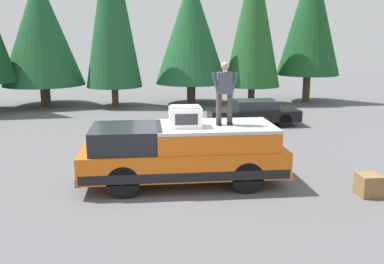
{
  "coord_description": "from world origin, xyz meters",
  "views": [
    {
      "loc": [
        -10.85,
        0.35,
        3.95
      ],
      "look_at": [
        0.71,
        -0.91,
        1.35
      ],
      "focal_mm": 39.4,
      "sensor_mm": 36.0,
      "label": 1
    }
  ],
  "objects_px": {
    "pickup_truck": "(183,153)",
    "wooden_crate": "(369,185)",
    "person_on_truck_bed": "(225,92)",
    "compressor_unit": "(185,117)",
    "parked_car_black": "(254,113)"
  },
  "relations": [
    {
      "from": "parked_car_black",
      "to": "person_on_truck_bed",
      "type": "bearing_deg",
      "value": 159.76
    },
    {
      "from": "pickup_truck",
      "to": "person_on_truck_bed",
      "type": "height_order",
      "value": "person_on_truck_bed"
    },
    {
      "from": "pickup_truck",
      "to": "compressor_unit",
      "type": "height_order",
      "value": "compressor_unit"
    },
    {
      "from": "person_on_truck_bed",
      "to": "compressor_unit",
      "type": "bearing_deg",
      "value": 99.8
    },
    {
      "from": "wooden_crate",
      "to": "person_on_truck_bed",
      "type": "bearing_deg",
      "value": 68.1
    },
    {
      "from": "pickup_truck",
      "to": "wooden_crate",
      "type": "xyz_separation_m",
      "value": [
        -1.42,
        -4.64,
        -0.59
      ]
    },
    {
      "from": "compressor_unit",
      "to": "person_on_truck_bed",
      "type": "distance_m",
      "value": 1.26
    },
    {
      "from": "person_on_truck_bed",
      "to": "wooden_crate",
      "type": "distance_m",
      "value": 4.43
    },
    {
      "from": "pickup_truck",
      "to": "person_on_truck_bed",
      "type": "xyz_separation_m",
      "value": [
        -0.0,
        -1.12,
        1.68
      ]
    },
    {
      "from": "parked_car_black",
      "to": "wooden_crate",
      "type": "height_order",
      "value": "parked_car_black"
    },
    {
      "from": "wooden_crate",
      "to": "compressor_unit",
      "type": "bearing_deg",
      "value": 75.02
    },
    {
      "from": "person_on_truck_bed",
      "to": "parked_car_black",
      "type": "bearing_deg",
      "value": -20.24
    },
    {
      "from": "pickup_truck",
      "to": "wooden_crate",
      "type": "height_order",
      "value": "pickup_truck"
    },
    {
      "from": "compressor_unit",
      "to": "person_on_truck_bed",
      "type": "xyz_separation_m",
      "value": [
        0.19,
        -1.08,
        0.62
      ]
    },
    {
      "from": "parked_car_black",
      "to": "wooden_crate",
      "type": "distance_m",
      "value": 9.17
    }
  ]
}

